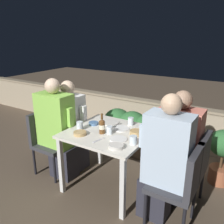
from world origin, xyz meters
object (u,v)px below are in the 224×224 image
object	(u,v)px
potted_plant	(223,151)
person_white_polo	(71,125)
person_blue_shirt	(164,160)
chair_left_far	(61,130)
person_coral_top	(175,148)
chair_left_near	(48,137)
person_green_blouse	(58,129)
chair_right_far	(192,164)
beer_bottle	(102,126)
chair_right_near	(182,181)

from	to	relation	value
potted_plant	person_white_polo	bearing A→B (deg)	-160.09
person_blue_shirt	person_white_polo	bearing A→B (deg)	167.92
chair_left_far	person_coral_top	distance (m)	1.65
chair_left_near	chair_left_far	bearing A→B (deg)	90.51
person_white_polo	chair_left_near	bearing A→B (deg)	-126.19
person_green_blouse	person_white_polo	distance (m)	0.27
chair_left_far	person_coral_top	xyz separation A→B (m)	(1.64, 0.04, 0.13)
chair_left_far	chair_right_far	distance (m)	1.83
person_white_polo	beer_bottle	world-z (taller)	person_white_polo
person_coral_top	chair_right_far	bearing A→B (deg)	-0.00
chair_left_near	chair_right_near	distance (m)	1.83
person_green_blouse	chair_left_far	world-z (taller)	person_green_blouse
person_green_blouse	chair_right_near	world-z (taller)	person_green_blouse
person_green_blouse	person_blue_shirt	xyz separation A→B (m)	(1.44, -0.04, 0.01)
person_white_polo	chair_right_far	size ratio (longest dim) A/B	1.46
beer_bottle	chair_right_far	bearing A→B (deg)	15.33
person_green_blouse	person_white_polo	xyz separation A→B (m)	(-0.00, 0.26, -0.03)
chair_right_near	person_coral_top	distance (m)	0.42
person_blue_shirt	potted_plant	xyz separation A→B (m)	(0.42, 0.98, -0.23)
chair_right_far	beer_bottle	size ratio (longest dim) A/B	3.60
chair_right_far	chair_right_near	bearing A→B (deg)	-90.56
potted_plant	chair_left_far	bearing A→B (deg)	-161.87
chair_right_far	person_coral_top	bearing A→B (deg)	180.00
person_coral_top	beer_bottle	size ratio (longest dim) A/B	5.46
chair_left_near	beer_bottle	size ratio (longest dim) A/B	3.60
chair_left_near	potted_plant	xyz separation A→B (m)	(2.05, 0.94, -0.07)
chair_right_near	person_blue_shirt	distance (m)	0.25
chair_left_near	person_white_polo	distance (m)	0.35
chair_left_far	person_white_polo	world-z (taller)	person_white_polo
chair_left_far	beer_bottle	xyz separation A→B (m)	(0.86, -0.22, 0.32)
person_green_blouse	chair_right_far	bearing A→B (deg)	10.61
person_coral_top	person_white_polo	bearing A→B (deg)	-178.34
person_green_blouse	beer_bottle	distance (m)	0.69
chair_right_near	person_coral_top	bearing A→B (deg)	118.64
beer_bottle	person_blue_shirt	bearing A→B (deg)	-6.19
chair_left_far	chair_right_near	xyz separation A→B (m)	(1.83, -0.31, 0.00)
chair_left_far	person_white_polo	xyz separation A→B (m)	(0.20, 0.00, 0.12)
chair_left_far	potted_plant	bearing A→B (deg)	18.13
chair_left_near	beer_bottle	world-z (taller)	beer_bottle
person_white_polo	beer_bottle	xyz separation A→B (m)	(0.67, -0.22, 0.21)
chair_right_near	person_blue_shirt	world-z (taller)	person_blue_shirt
person_white_polo	chair_right_far	bearing A→B (deg)	1.47
beer_bottle	potted_plant	world-z (taller)	beer_bottle
chair_left_near	person_blue_shirt	world-z (taller)	person_blue_shirt
beer_bottle	chair_right_near	bearing A→B (deg)	-4.96
person_green_blouse	person_coral_top	xyz separation A→B (m)	(1.44, 0.31, -0.01)
person_blue_shirt	chair_right_near	bearing A→B (deg)	0.00
chair_left_far	potted_plant	world-z (taller)	chair_left_far
chair_right_near	person_blue_shirt	size ratio (longest dim) A/B	0.64
potted_plant	chair_left_near	bearing A→B (deg)	-155.44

